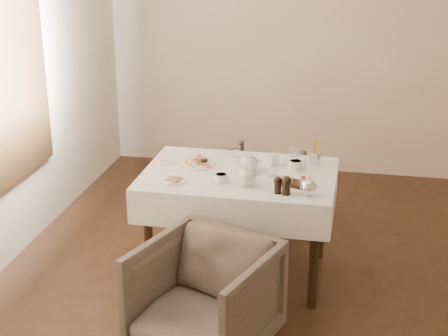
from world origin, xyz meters
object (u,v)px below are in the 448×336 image
object	(u,v)px
armchair_near	(204,298)
breakfast_plate	(196,163)
teapot_centre	(249,162)
armchair_far	(256,187)
table	(239,189)

from	to	relation	value
armchair_near	breakfast_plate	bearing A→B (deg)	125.96
armchair_near	teapot_centre	xyz separation A→B (m)	(0.09, 0.95, 0.50)
armchair_far	breakfast_plate	bearing A→B (deg)	86.11
armchair_near	armchair_far	world-z (taller)	armchair_near
table	breakfast_plate	size ratio (longest dim) A/B	4.64
armchair_far	armchair_near	bearing A→B (deg)	106.44
armchair_near	breakfast_plate	xyz separation A→B (m)	(-0.30, 1.01, 0.44)
teapot_centre	breakfast_plate	bearing A→B (deg)	165.52
table	armchair_far	bearing A→B (deg)	91.43
table	breakfast_plate	world-z (taller)	breakfast_plate
armchair_far	breakfast_plate	distance (m)	0.98
table	teapot_centre	distance (m)	0.20
armchair_near	teapot_centre	size ratio (longest dim) A/B	4.17
breakfast_plate	armchair_far	bearing A→B (deg)	52.01
table	teapot_centre	size ratio (longest dim) A/B	7.42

